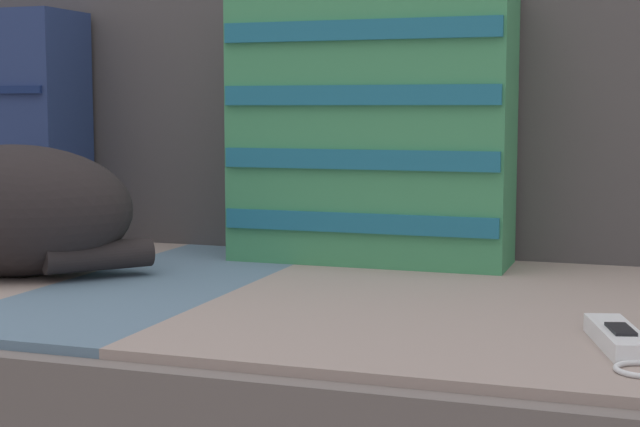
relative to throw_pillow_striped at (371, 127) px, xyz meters
The scene contains 4 objects.
sofa_backrest 0.19m from the throw_pillow_striped, 123.21° to the left, with size 1.98×0.14×0.53m.
throw_pillow_striped is the anchor object (origin of this frame).
sleeping_cat 0.53m from the throw_pillow_striped, 146.75° to the right, with size 0.36×0.29×0.18m.
game_remote_near 0.60m from the throw_pillow_striped, 49.57° to the right, with size 0.09×0.19×0.02m.
Camera 1 is at (0.49, -1.03, 0.65)m, focal length 55.00 mm.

